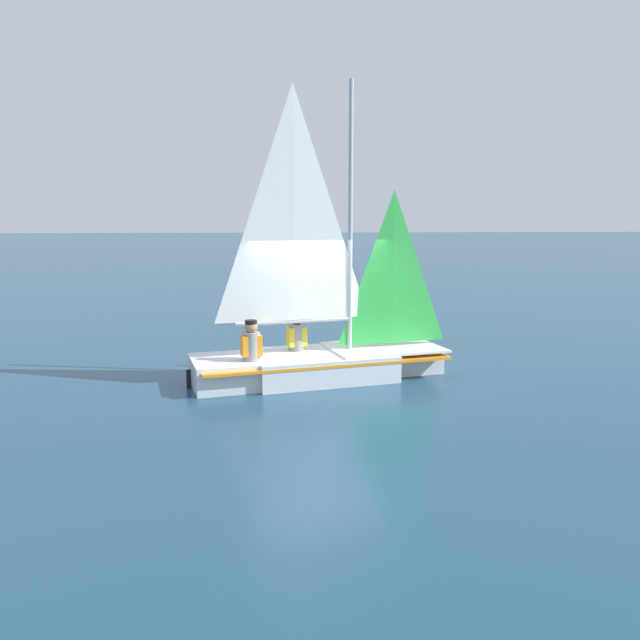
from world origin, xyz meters
TOP-DOWN VIEW (x-y plane):
  - ground_plane at (0.00, 0.00)m, footprint 260.00×260.00m
  - sailboat_main at (-0.01, 0.03)m, footprint 2.49×4.78m
  - sailor_helm at (0.25, 0.41)m, footprint 0.35×0.39m
  - sailor_crew at (-0.50, 1.24)m, footprint 0.35×0.39m

SIDE VIEW (x-z plane):
  - ground_plane at x=0.00m, z-range 0.00..0.00m
  - sailor_helm at x=0.25m, z-range 0.05..1.21m
  - sailor_crew at x=-0.50m, z-range 0.05..1.21m
  - sailboat_main at x=-0.01m, z-range -1.98..3.28m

